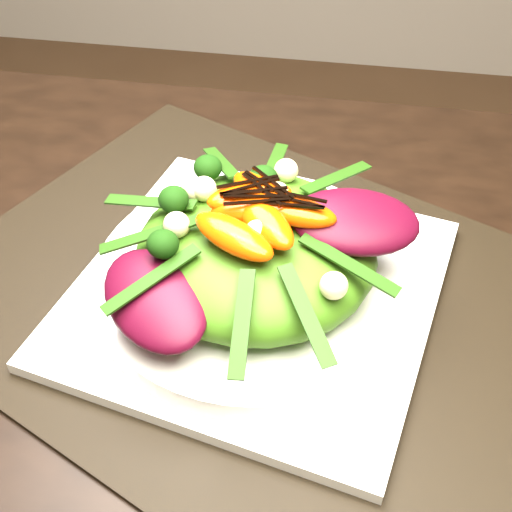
% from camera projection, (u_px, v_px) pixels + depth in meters
% --- Properties ---
extents(placemat, '(0.63, 0.57, 0.00)m').
position_uv_depth(placemat, '(256.00, 297.00, 0.57)').
color(placemat, black).
rests_on(placemat, dining_table).
extents(plate_base, '(0.34, 0.34, 0.01)m').
position_uv_depth(plate_base, '(256.00, 291.00, 0.57)').
color(plate_base, white).
rests_on(plate_base, placemat).
extents(salad_bowl, '(0.34, 0.34, 0.02)m').
position_uv_depth(salad_bowl, '(256.00, 278.00, 0.56)').
color(salad_bowl, silver).
rests_on(salad_bowl, plate_base).
extents(lettuce_mound, '(0.21, 0.21, 0.06)m').
position_uv_depth(lettuce_mound, '(256.00, 251.00, 0.54)').
color(lettuce_mound, '#457616').
rests_on(lettuce_mound, salad_bowl).
extents(radicchio_leaf, '(0.11, 0.08, 0.02)m').
position_uv_depth(radicchio_leaf, '(356.00, 221.00, 0.51)').
color(radicchio_leaf, '#3C0616').
rests_on(radicchio_leaf, lettuce_mound).
extents(orange_segment, '(0.07, 0.03, 0.02)m').
position_uv_depth(orange_segment, '(236.00, 183.00, 0.54)').
color(orange_segment, '#FF4104').
rests_on(orange_segment, lettuce_mound).
extents(broccoli_floret, '(0.04, 0.04, 0.03)m').
position_uv_depth(broccoli_floret, '(184.00, 180.00, 0.54)').
color(broccoli_floret, black).
rests_on(broccoli_floret, lettuce_mound).
extents(macadamia_nut, '(0.02, 0.02, 0.02)m').
position_uv_depth(macadamia_nut, '(292.00, 250.00, 0.48)').
color(macadamia_nut, '#FFF8B3').
rests_on(macadamia_nut, lettuce_mound).
extents(balsamic_drizzle, '(0.04, 0.00, 0.00)m').
position_uv_depth(balsamic_drizzle, '(236.00, 173.00, 0.53)').
color(balsamic_drizzle, black).
rests_on(balsamic_drizzle, orange_segment).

